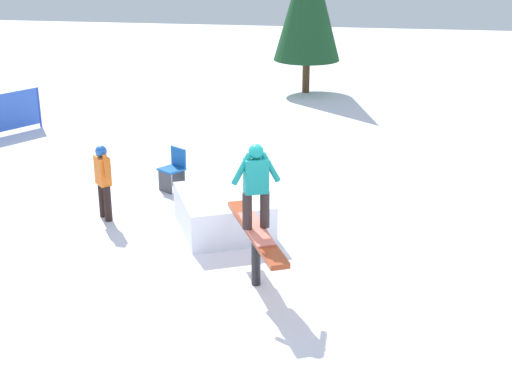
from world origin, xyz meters
The scene contains 7 objects.
ground_plane centered at (0.00, 0.00, 0.00)m, with size 60.00×60.00×0.00m, color white.
rail_feature centered at (0.00, 0.00, 0.77)m, with size 2.35×1.29×0.92m.
snow_kicker_ramp centered at (-1.99, -0.92, 0.34)m, with size 1.80×1.50×0.68m, color white.
main_rider_on_rail centered at (0.00, 0.00, 1.58)m, with size 1.31×0.77×1.33m.
bystander_orange centered at (-2.15, -3.21, 0.81)m, with size 0.51×0.48×1.43m.
folding_chair centered at (-3.89, -2.37, 0.41)m, with size 0.61×0.61×0.88m.
pine_tree_near centered at (-13.61, -0.54, 2.98)m, with size 2.16×2.16×4.90m.
Camera 1 is at (9.66, 1.57, 5.18)m, focal length 50.00 mm.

